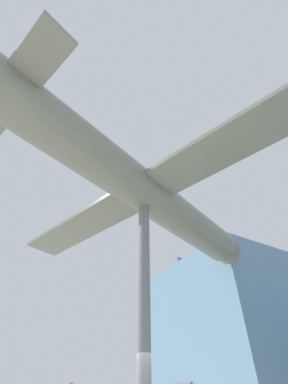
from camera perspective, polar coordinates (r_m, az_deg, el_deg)
The scene contains 3 objects.
glass_pavilion_left at distance 24.35m, azimuth 21.02°, elevation -28.42°, with size 11.86×12.00×10.70m.
support_pylon_central at distance 8.99m, azimuth 0.00°, elevation -23.87°, with size 0.42×0.42×7.63m.
suspended_airplane at distance 11.27m, azimuth 0.51°, elevation -0.32°, with size 16.20×14.83×2.95m.
Camera 1 is at (7.62, -4.15, 1.46)m, focal length 24.00 mm.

